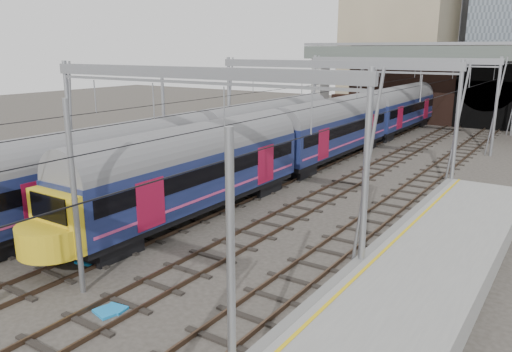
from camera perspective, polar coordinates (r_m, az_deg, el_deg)
The scene contains 10 objects.
ground at distance 18.67m, azimuth -24.13°, elevation -14.35°, with size 160.00×160.00×0.00m, color #38332D.
tracks at distance 28.66m, azimuth 1.82°, elevation -3.05°, with size 14.40×80.00×0.22m.
overhead_line at distance 33.12m, azimuth 7.95°, elevation 10.71°, with size 16.80×80.00×8.00m.
retaining_wall at distance 61.74m, azimuth 21.69°, elevation 9.38°, with size 28.00×2.75×9.00m.
overbridge at distance 56.17m, azimuth 19.22°, elevation 12.21°, with size 28.00×3.00×9.25m.
train_main at distance 47.12m, azimuth 13.07°, elevation 6.58°, with size 2.87×66.43×4.92m.
train_second at distance 32.27m, azimuth -6.30°, elevation 3.35°, with size 2.79×32.32×4.81m.
equip_cover_a at distance 17.96m, azimuth -16.87°, elevation -14.68°, with size 0.79×0.56×0.09m, color #1B83CC.
equip_cover_b at distance 22.00m, azimuth -18.60°, elevation -9.24°, with size 0.93×0.66×0.11m, color #1B83CC.
equip_cover_c at distance 18.09m, azimuth -15.82°, elevation -14.38°, with size 0.76×0.54×0.09m, color #1B83CC.
Camera 1 is at (14.38, -8.28, 8.56)m, focal length 35.00 mm.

